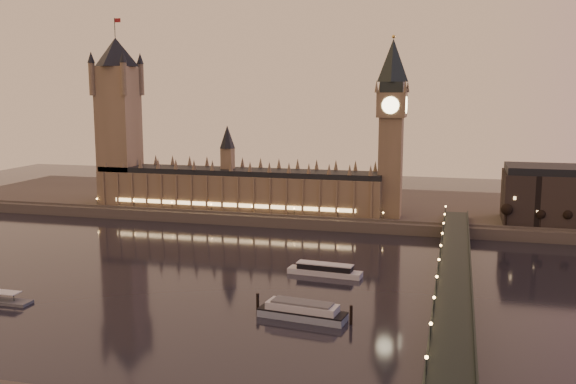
{
  "coord_description": "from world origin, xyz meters",
  "views": [
    {
      "loc": [
        91.44,
        -250.38,
        79.37
      ],
      "look_at": [
        15.51,
        35.0,
        32.33
      ],
      "focal_mm": 40.0,
      "sensor_mm": 36.0,
      "label": 1
    }
  ],
  "objects": [
    {
      "name": "victoria_tower",
      "position": [
        -120.0,
        121.0,
        65.79
      ],
      "size": [
        31.68,
        31.68,
        118.0
      ],
      "color": "brown",
      "rests_on": "ground"
    },
    {
      "name": "big_ben",
      "position": [
        53.99,
        120.99,
        63.95
      ],
      "size": [
        17.68,
        17.68,
        104.0
      ],
      "color": "brown",
      "rests_on": "ground"
    },
    {
      "name": "moored_barge",
      "position": [
        40.95,
        -40.99,
        2.8
      ],
      "size": [
        35.92,
        12.51,
        6.63
      ],
      "rotation": [
        0.0,
        0.0,
        -0.12
      ],
      "color": "#8393A7",
      "rests_on": "ground"
    },
    {
      "name": "bare_tree_1",
      "position": [
        133.65,
        109.0,
        14.4
      ],
      "size": [
        5.54,
        5.54,
        11.27
      ],
      "color": "black",
      "rests_on": "ground"
    },
    {
      "name": "bare_tree_2",
      "position": [
        148.26,
        109.0,
        14.4
      ],
      "size": [
        5.54,
        5.54,
        11.27
      ],
      "color": "black",
      "rests_on": "ground"
    },
    {
      "name": "ground",
      "position": [
        0.0,
        0.0,
        0.0
      ],
      "size": [
        700.0,
        700.0,
        0.0
      ],
      "primitive_type": "plane",
      "color": "black",
      "rests_on": "ground"
    },
    {
      "name": "palace_of_westminster",
      "position": [
        -40.12,
        120.99,
        21.71
      ],
      "size": [
        180.0,
        26.62,
        52.0
      ],
      "color": "brown",
      "rests_on": "ground"
    },
    {
      "name": "far_embankment",
      "position": [
        30.0,
        165.0,
        3.0
      ],
      "size": [
        560.0,
        130.0,
        6.0
      ],
      "primitive_type": "cube",
      "color": "#423D35",
      "rests_on": "ground"
    },
    {
      "name": "westminster_bridge",
      "position": [
        91.61,
        0.0,
        5.52
      ],
      "size": [
        13.2,
        260.0,
        15.3
      ],
      "color": "black",
      "rests_on": "ground"
    },
    {
      "name": "bare_tree_0",
      "position": [
        119.05,
        109.0,
        14.4
      ],
      "size": [
        5.54,
        5.54,
        11.27
      ],
      "color": "black",
      "rests_on": "ground"
    },
    {
      "name": "cruise_boat_a",
      "position": [
        37.73,
        13.62,
        2.28
      ],
      "size": [
        32.89,
        9.86,
        5.18
      ],
      "rotation": [
        0.0,
        0.0,
        -0.09
      ],
      "color": "silver",
      "rests_on": "ground"
    }
  ]
}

